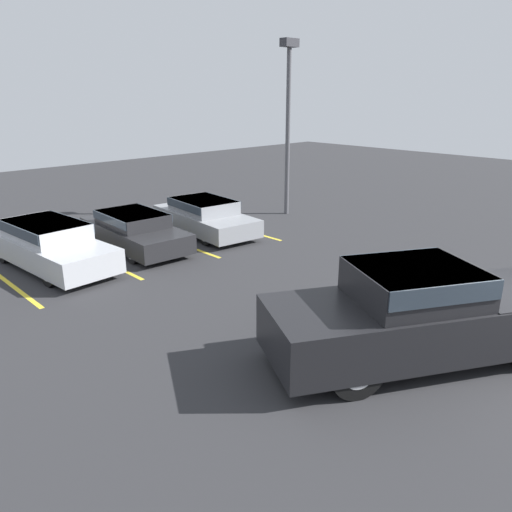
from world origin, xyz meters
name	(u,v)px	position (x,y,z in m)	size (l,w,h in m)	color
ground_plane	(477,355)	(0.00, 0.00, 0.00)	(60.00, 60.00, 0.00)	#2D2D30
stall_stripe_a	(3,279)	(-5.10, 10.42, 0.00)	(0.12, 5.24, 0.01)	yellow
stall_stripe_b	(96,257)	(-2.46, 10.42, 0.00)	(0.12, 5.24, 0.01)	yellow
stall_stripe_c	(170,240)	(0.18, 10.42, 0.00)	(0.12, 5.24, 0.01)	yellow
stall_stripe_d	(230,226)	(2.82, 10.42, 0.00)	(0.12, 5.24, 0.01)	yellow
pickup_truck	(426,313)	(-0.85, 0.69, 0.92)	(6.07, 4.53, 1.82)	black
parked_sedan_a	(49,243)	(-3.76, 10.52, 0.69)	(2.09, 4.91, 1.30)	#B7BABF
parked_sedan_b	(134,229)	(-1.14, 10.40, 0.62)	(1.91, 4.36, 1.16)	#232326
parked_sedan_c	(205,215)	(1.60, 10.33, 0.63)	(2.20, 4.49, 1.18)	gray
light_post	(288,109)	(5.79, 10.35, 4.08)	(0.70, 0.36, 6.58)	#515156
wheel_stop_curb	(23,238)	(-3.40, 13.78, 0.07)	(1.89, 0.20, 0.14)	#B7B2A8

